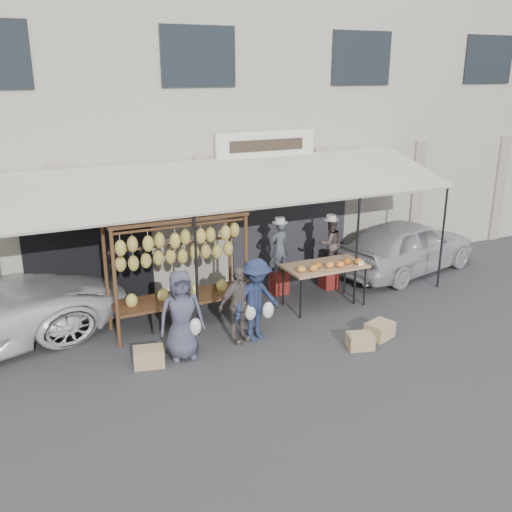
{
  "coord_description": "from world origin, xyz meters",
  "views": [
    {
      "loc": [
        -4.18,
        -8.1,
        4.73
      ],
      "look_at": [
        0.31,
        1.4,
        1.3
      ],
      "focal_mm": 40.0,
      "sensor_mm": 36.0,
      "label": 1
    }
  ],
  "objects": [
    {
      "name": "sedan",
      "position": [
        4.82,
        2.32,
        0.67
      ],
      "size": [
        4.18,
        2.41,
        1.34
      ],
      "primitive_type": "imported",
      "rotation": [
        0.0,
        0.0,
        1.8
      ],
      "color": "#B4B3B9",
      "rests_on": "ground_plane"
    },
    {
      "name": "banana_rack",
      "position": [
        -1.19,
        1.66,
        1.57
      ],
      "size": [
        2.6,
        0.9,
        2.24
      ],
      "color": "#402315",
      "rests_on": "ground_plane"
    },
    {
      "name": "crate_far",
      "position": [
        -2.15,
        0.41,
        0.15
      ],
      "size": [
        0.57,
        0.48,
        0.3
      ],
      "primitive_type": "cube",
      "rotation": [
        0.0,
        0.0,
        -0.21
      ],
      "color": "tan",
      "rests_on": "ground_plane"
    },
    {
      "name": "awning",
      "position": [
        0.01,
        2.28,
        2.57
      ],
      "size": [
        10.0,
        2.35,
        2.92
      ],
      "color": "#BAB4A3",
      "rests_on": "ground_plane"
    },
    {
      "name": "ground_plane",
      "position": [
        0.0,
        0.0,
        0.0
      ],
      "size": [
        90.0,
        90.0,
        0.0
      ],
      "primitive_type": "plane",
      "color": "#2D2D30"
    },
    {
      "name": "vendor_right",
      "position": [
        2.52,
        2.19,
        1.06
      ],
      "size": [
        0.56,
        0.44,
        1.15
      ],
      "primitive_type": "imported",
      "rotation": [
        0.0,
        0.0,
        3.13
      ],
      "color": "#50423E",
      "rests_on": "stool_right"
    },
    {
      "name": "crate_near_a",
      "position": [
        1.43,
        -0.59,
        0.14
      ],
      "size": [
        0.53,
        0.46,
        0.27
      ],
      "primitive_type": "cube",
      "rotation": [
        0.0,
        0.0,
        -0.28
      ],
      "color": "tan",
      "rests_on": "ground_plane"
    },
    {
      "name": "crate_near_b",
      "position": [
        2.0,
        -0.4,
        0.15
      ],
      "size": [
        0.59,
        0.52,
        0.3
      ],
      "primitive_type": "cube",
      "rotation": [
        0.0,
        0.0,
        0.33
      ],
      "color": "tan",
      "rests_on": "ground_plane"
    },
    {
      "name": "produce_table",
      "position": [
        1.87,
        1.32,
        0.87
      ],
      "size": [
        1.7,
        0.9,
        1.04
      ],
      "color": "#A5825B",
      "rests_on": "ground_plane"
    },
    {
      "name": "shophouse",
      "position": [
        -0.0,
        6.5,
        3.65
      ],
      "size": [
        24.0,
        6.15,
        7.3
      ],
      "color": "#A19988",
      "rests_on": "ground_plane"
    },
    {
      "name": "customer_mid",
      "position": [
        -0.42,
        0.61,
        0.71
      ],
      "size": [
        0.89,
        0.54,
        1.42
      ],
      "primitive_type": "imported",
      "rotation": [
        0.0,
        0.0,
        0.24
      ],
      "color": "#615550",
      "rests_on": "ground_plane"
    },
    {
      "name": "stool_left",
      "position": [
        1.35,
        2.39,
        0.24
      ],
      "size": [
        0.43,
        0.43,
        0.49
      ],
      "primitive_type": "cube",
      "rotation": [
        0.0,
        0.0,
        0.31
      ],
      "color": "maroon",
      "rests_on": "ground_plane"
    },
    {
      "name": "customer_left",
      "position": [
        -1.54,
        0.44,
        0.79
      ],
      "size": [
        0.81,
        0.57,
        1.58
      ],
      "primitive_type": "imported",
      "rotation": [
        0.0,
        0.0,
        -0.09
      ],
      "color": "#3E4052",
      "rests_on": "ground_plane"
    },
    {
      "name": "customer_right",
      "position": [
        -0.09,
        0.54,
        0.77
      ],
      "size": [
        1.11,
        0.81,
        1.55
      ],
      "primitive_type": "imported",
      "rotation": [
        0.0,
        0.0,
        0.26
      ],
      "color": "#1D2846",
      "rests_on": "ground_plane"
    },
    {
      "name": "stool_right",
      "position": [
        2.52,
        2.19,
        0.24
      ],
      "size": [
        0.42,
        0.42,
        0.49
      ],
      "primitive_type": "cube",
      "rotation": [
        0.0,
        0.0,
        0.23
      ],
      "color": "maroon",
      "rests_on": "ground_plane"
    },
    {
      "name": "vendor_left",
      "position": [
        1.35,
        2.39,
        1.07
      ],
      "size": [
        0.46,
        0.34,
        1.17
      ],
      "primitive_type": "imported",
      "rotation": [
        0.0,
        0.0,
        3.29
      ],
      "color": "#464E59",
      "rests_on": "stool_left"
    }
  ]
}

